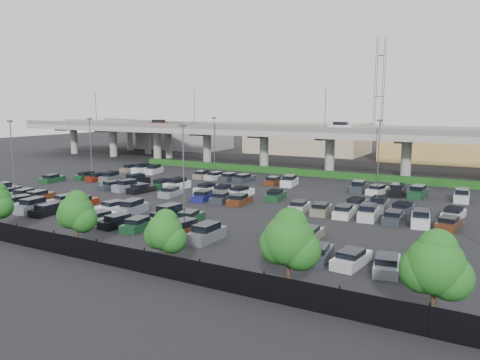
# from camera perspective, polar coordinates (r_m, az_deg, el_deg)

# --- Properties ---
(ground) EXTENTS (280.00, 280.00, 0.00)m
(ground) POSITION_cam_1_polar(r_m,az_deg,el_deg) (64.75, -2.62, -2.11)
(ground) COLOR black
(overpass) EXTENTS (150.00, 13.00, 15.80)m
(overpass) POSITION_cam_1_polar(r_m,az_deg,el_deg) (92.44, 7.87, 5.52)
(overpass) COLOR gray
(overpass) RESTS_ON ground
(on_ramp) EXTENTS (50.93, 30.13, 8.80)m
(on_ramp) POSITION_cam_1_polar(r_m,az_deg,el_deg) (129.57, -12.16, 6.33)
(on_ramp) COLOR gray
(on_ramp) RESTS_ON ground
(hedge) EXTENTS (66.00, 1.60, 1.10)m
(hedge) POSITION_cam_1_polar(r_m,az_deg,el_deg) (86.56, 6.20, 1.04)
(hedge) COLOR #103911
(hedge) RESTS_ON ground
(fence) EXTENTS (70.00, 0.10, 2.00)m
(fence) POSITION_cam_1_polar(r_m,az_deg,el_deg) (44.11, -22.53, -6.91)
(fence) COLOR black
(fence) RESTS_ON ground
(tree_row) EXTENTS (65.07, 3.66, 5.94)m
(tree_row) POSITION_cam_1_polar(r_m,az_deg,el_deg) (43.81, -20.61, -3.38)
(tree_row) COLOR #332316
(tree_row) RESTS_ON ground
(parked_cars) EXTENTS (63.01, 36.65, 1.67)m
(parked_cars) POSITION_cam_1_polar(r_m,az_deg,el_deg) (61.25, -4.83, -2.18)
(parked_cars) COLOR #184324
(parked_cars) RESTS_ON ground
(light_poles) EXTENTS (66.90, 48.38, 10.30)m
(light_poles) POSITION_cam_1_polar(r_m,az_deg,el_deg) (67.75, -4.72, 3.70)
(light_poles) COLOR #515157
(light_poles) RESTS_ON ground
(distant_buildings) EXTENTS (138.00, 24.00, 9.00)m
(distant_buildings) POSITION_cam_1_polar(r_m,az_deg,el_deg) (117.90, 18.98, 4.28)
(distant_buildings) COLOR gray
(distant_buildings) RESTS_ON ground
(comm_tower) EXTENTS (2.40, 2.40, 30.00)m
(comm_tower) POSITION_cam_1_polar(r_m,az_deg,el_deg) (131.26, 16.60, 10.02)
(comm_tower) COLOR #515157
(comm_tower) RESTS_ON ground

